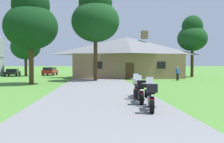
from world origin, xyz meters
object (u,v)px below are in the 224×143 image
bystander_blue_shirt_near_lodge (178,73)px  tree_by_lodge_front (95,16)px  tree_right_of_lodge (192,35)px  parked_red_suv_far_left (50,71)px  tree_left_far (26,44)px  tree_left_near (31,21)px  motorcycle_blue_farthest_in_row (136,87)px  motorcycle_red_second_in_row (141,92)px  parked_black_sedan_far_left (12,72)px  motorcycle_red_nearest_to_camera (151,97)px

bystander_blue_shirt_near_lodge → tree_by_lodge_front: (-9.66, -0.11, 6.51)m
tree_right_of_lodge → parked_red_suv_far_left: 24.45m
tree_left_far → tree_left_near: tree_left_near is taller
tree_left_far → tree_left_near: size_ratio=0.89×
motorcycle_blue_farthest_in_row → tree_right_of_lodge: size_ratio=0.22×
tree_left_near → parked_red_suv_far_left: 21.14m
motorcycle_red_second_in_row → motorcycle_blue_farthest_in_row: size_ratio=1.00×
bystander_blue_shirt_near_lodge → tree_left_near: bearing=-10.5°
bystander_blue_shirt_near_lodge → parked_red_suv_far_left: 23.62m
parked_red_suv_far_left → tree_by_lodge_front: bearing=-59.7°
motorcycle_blue_farthest_in_row → parked_black_sedan_far_left: (-15.71, 27.53, 0.02)m
motorcycle_red_nearest_to_camera → tree_left_near: size_ratio=0.22×
motorcycle_red_second_in_row → parked_black_sedan_far_left: (-15.58, 29.64, 0.03)m
motorcycle_blue_farthest_in_row → tree_by_lodge_front: size_ratio=0.19×
bystander_blue_shirt_near_lodge → tree_right_of_lodge: (5.01, 8.44, 5.42)m
tree_right_of_lodge → parked_black_sedan_far_left: size_ratio=2.13×
tree_left_far → tree_right_of_lodge: (25.99, -4.13, 1.11)m
tree_right_of_lodge → motorcycle_red_second_in_row: bearing=-115.9°
tree_left_near → parked_black_sedan_far_left: bearing=113.2°
parked_red_suv_far_left → motorcycle_red_nearest_to_camera: bearing=-70.2°
motorcycle_blue_farthest_in_row → bystander_blue_shirt_near_lodge: size_ratio=1.25×
motorcycle_blue_farthest_in_row → tree_right_of_lodge: 27.26m
tree_by_lodge_front → tree_left_near: (-6.10, -4.60, -1.38)m
bystander_blue_shirt_near_lodge → parked_black_sedan_far_left: bystander_blue_shirt_near_lodge is taller
tree_by_lodge_front → motorcycle_red_nearest_to_camera: bearing=-83.3°
motorcycle_red_nearest_to_camera → tree_left_near: (-8.36, 14.52, 5.44)m
motorcycle_red_second_in_row → tree_by_lodge_front: (-2.19, 17.17, 6.83)m
tree_left_far → tree_right_of_lodge: tree_right_of_lodge is taller
motorcycle_red_second_in_row → parked_red_suv_far_left: parked_red_suv_far_left is taller
motorcycle_red_nearest_to_camera → bystander_blue_shirt_near_lodge: (7.39, 19.24, 0.31)m
tree_left_far → parked_red_suv_far_left: (3.30, 3.10, -4.46)m
parked_red_suv_far_left → parked_black_sedan_far_left: 6.32m
motorcycle_blue_farthest_in_row → parked_red_suv_far_left: size_ratio=0.44×
motorcycle_red_nearest_to_camera → bystander_blue_shirt_near_lodge: size_ratio=1.25×
tree_left_far → motorcycle_blue_farthest_in_row: bearing=-63.8°
motorcycle_red_nearest_to_camera → bystander_blue_shirt_near_lodge: bearing=77.9°
tree_by_lodge_front → parked_red_suv_far_left: size_ratio=2.35×
parked_black_sedan_far_left → tree_right_of_lodge: bearing=-14.2°
tree_by_lodge_front → tree_left_near: 7.76m
parked_red_suv_far_left → parked_black_sedan_far_left: parked_red_suv_far_left is taller
motorcycle_red_second_in_row → bystander_blue_shirt_near_lodge: bearing=70.8°
motorcycle_red_nearest_to_camera → parked_black_sedan_far_left: (-15.66, 31.59, 0.02)m
tree_left_near → parked_black_sedan_far_left: 19.33m
parked_red_suv_far_left → tree_left_near: bearing=-81.2°
parked_red_suv_far_left → motorcycle_red_second_in_row: bearing=-69.4°
motorcycle_red_nearest_to_camera → tree_by_lodge_front: (-2.26, 19.12, 6.82)m
motorcycle_red_second_in_row → tree_by_lodge_front: bearing=101.5°
motorcycle_blue_farthest_in_row → tree_left_far: bearing=123.9°
tree_left_far → motorcycle_red_second_in_row: bearing=-65.7°
bystander_blue_shirt_near_lodge → parked_red_suv_far_left: bystander_blue_shirt_near_lodge is taller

